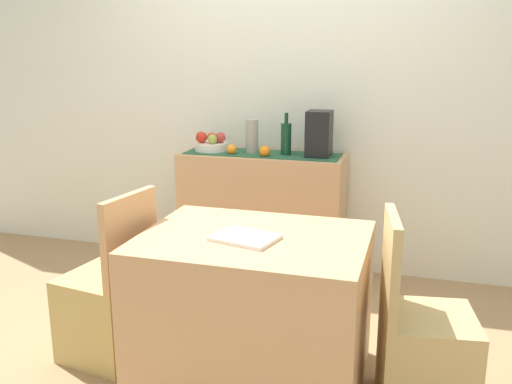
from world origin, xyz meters
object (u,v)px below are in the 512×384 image
at_px(sideboard_console, 262,215).
at_px(wine_bottle, 286,139).
at_px(open_book, 245,238).
at_px(dining_table, 254,309).
at_px(coffee_maker, 319,134).
at_px(ceramic_vase, 252,137).
at_px(chair_by_corner, 423,353).
at_px(fruit_bowl, 211,147).
at_px(chair_near_window, 109,309).

xyz_separation_m(sideboard_console, wine_bottle, (0.17, -0.00, 0.55)).
bearing_deg(open_book, dining_table, 82.16).
bearing_deg(coffee_maker, open_book, -93.43).
relative_size(ceramic_vase, chair_by_corner, 0.26).
relative_size(coffee_maker, ceramic_vase, 1.31).
bearing_deg(sideboard_console, fruit_bowl, 180.00).
xyz_separation_m(fruit_bowl, dining_table, (0.71, -1.32, -0.54)).
xyz_separation_m(chair_near_window, chair_by_corner, (1.57, 0.00, 0.00)).
height_order(sideboard_console, wine_bottle, wine_bottle).
bearing_deg(ceramic_vase, dining_table, -72.85).
relative_size(sideboard_console, fruit_bowl, 4.94).
xyz_separation_m(dining_table, chair_by_corner, (0.79, -0.00, -0.10)).
relative_size(sideboard_console, ceramic_vase, 4.82).
distance_m(dining_table, open_book, 0.38).
relative_size(wine_bottle, chair_by_corner, 0.32).
relative_size(fruit_bowl, ceramic_vase, 0.98).
bearing_deg(open_book, sideboard_console, 115.82).
distance_m(coffee_maker, chair_near_window, 1.75).
height_order(sideboard_console, chair_by_corner, chair_by_corner).
distance_m(sideboard_console, dining_table, 1.36).
distance_m(coffee_maker, open_book, 1.41).
height_order(ceramic_vase, chair_by_corner, ceramic_vase).
xyz_separation_m(sideboard_console, dining_table, (0.33, -1.32, -0.07)).
bearing_deg(chair_near_window, sideboard_console, 70.97).
bearing_deg(coffee_maker, dining_table, -92.59).
relative_size(coffee_maker, dining_table, 0.30).
bearing_deg(wine_bottle, fruit_bowl, 180.00).
height_order(wine_bottle, open_book, wine_bottle).
bearing_deg(chair_near_window, ceramic_vase, 73.98).
relative_size(ceramic_vase, chair_near_window, 0.26).
height_order(coffee_maker, open_book, coffee_maker).
bearing_deg(chair_near_window, coffee_maker, 57.37).
bearing_deg(open_book, chair_by_corner, 17.25).
bearing_deg(dining_table, chair_near_window, -179.81).
xyz_separation_m(sideboard_console, fruit_bowl, (-0.38, 0.00, 0.47)).
height_order(ceramic_vase, open_book, ceramic_vase).
relative_size(wine_bottle, coffee_maker, 0.93).
height_order(wine_bottle, ceramic_vase, wine_bottle).
xyz_separation_m(wine_bottle, chair_near_window, (-0.62, -1.32, -0.73)).
bearing_deg(sideboard_console, wine_bottle, -0.00).
relative_size(fruit_bowl, dining_table, 0.22).
bearing_deg(coffee_maker, sideboard_console, 180.00).
distance_m(fruit_bowl, wine_bottle, 0.55).
xyz_separation_m(wine_bottle, coffee_maker, (0.23, 0.00, 0.04)).
xyz_separation_m(wine_bottle, ceramic_vase, (-0.24, 0.00, 0.00)).
distance_m(wine_bottle, dining_table, 1.47).
bearing_deg(wine_bottle, ceramic_vase, 180.00).
relative_size(open_book, chair_by_corner, 0.31).
relative_size(wine_bottle, dining_table, 0.28).
relative_size(open_book, chair_near_window, 0.31).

